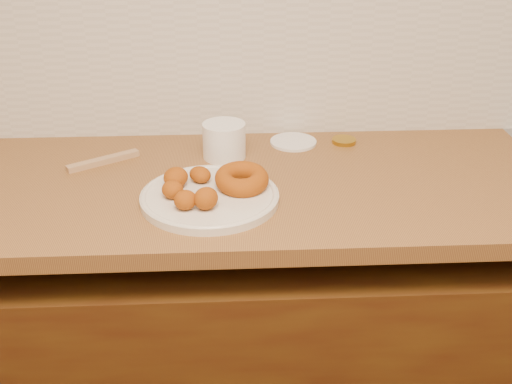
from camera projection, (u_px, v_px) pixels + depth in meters
base_cabinet at (331, 347)px, 1.74m from camera, size 3.60×0.60×0.77m
butcher_block at (64, 192)px, 1.48m from camera, size 2.30×0.62×0.04m
backsplash at (330, 21)px, 1.63m from camera, size 3.60×0.02×0.60m
donut_plate at (210, 198)px, 1.40m from camera, size 0.30×0.30×0.02m
ring_donut at (242, 179)px, 1.41m from camera, size 0.15×0.15×0.05m
fried_dough_chunks at (188, 187)px, 1.38m from camera, size 0.14×0.20×0.05m
plastic_tub at (224, 141)px, 1.59m from camera, size 0.13×0.13×0.09m
tub_lid at (293, 142)px, 1.69m from camera, size 0.14×0.14×0.01m
brass_jar_lid at (344, 141)px, 1.69m from camera, size 0.08×0.08×0.01m
wooden_utensil at (103, 161)px, 1.57m from camera, size 0.17×0.12×0.01m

